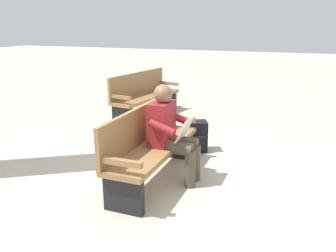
{
  "coord_description": "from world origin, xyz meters",
  "views": [
    {
      "loc": [
        3.6,
        1.51,
        1.87
      ],
      "look_at": [
        -0.05,
        0.15,
        0.7
      ],
      "focal_mm": 37.08,
      "sensor_mm": 36.0,
      "label": 1
    }
  ],
  "objects_px": {
    "bench_near": "(149,144)",
    "backpack": "(195,136)",
    "person_seated": "(170,131)",
    "bench_far": "(144,95)"
  },
  "relations": [
    {
      "from": "bench_near",
      "to": "person_seated",
      "type": "distance_m",
      "value": 0.3
    },
    {
      "from": "person_seated",
      "to": "bench_far",
      "type": "bearing_deg",
      "value": -148.61
    },
    {
      "from": "bench_near",
      "to": "backpack",
      "type": "bearing_deg",
      "value": 169.07
    },
    {
      "from": "backpack",
      "to": "bench_far",
      "type": "xyz_separation_m",
      "value": [
        -1.54,
        -1.54,
        0.23
      ]
    },
    {
      "from": "person_seated",
      "to": "bench_far",
      "type": "xyz_separation_m",
      "value": [
        -2.61,
        -1.53,
        -0.17
      ]
    },
    {
      "from": "person_seated",
      "to": "backpack",
      "type": "height_order",
      "value": "person_seated"
    },
    {
      "from": "person_seated",
      "to": "bench_far",
      "type": "relative_size",
      "value": 0.63
    },
    {
      "from": "bench_near",
      "to": "backpack",
      "type": "relative_size",
      "value": 3.95
    },
    {
      "from": "bench_near",
      "to": "bench_far",
      "type": "bearing_deg",
      "value": -153.36
    },
    {
      "from": "person_seated",
      "to": "backpack",
      "type": "relative_size",
      "value": 2.58
    }
  ]
}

